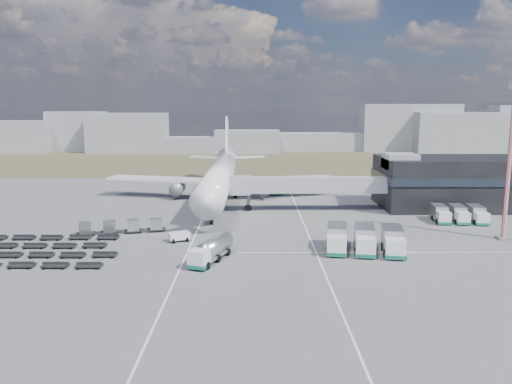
{
  "coord_description": "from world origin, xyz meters",
  "views": [
    {
      "loc": [
        7.33,
        -75.09,
        20.18
      ],
      "look_at": [
        7.72,
        18.61,
        4.0
      ],
      "focal_mm": 35.0,
      "sensor_mm": 36.0,
      "label": 1
    }
  ],
  "objects": [
    {
      "name": "catering_truck",
      "position": [
        11.63,
        39.75,
        1.48
      ],
      "size": [
        4.09,
        6.74,
        2.89
      ],
      "rotation": [
        0.0,
        0.0,
        0.26
      ],
      "color": "white",
      "rests_on": "ground"
    },
    {
      "name": "service_trucks_near",
      "position": [
        22.82,
        -7.59,
        1.72
      ],
      "size": [
        11.58,
        9.48,
        3.17
      ],
      "rotation": [
        0.0,
        0.0,
        -0.17
      ],
      "color": "white",
      "rests_on": "ground"
    },
    {
      "name": "airliner",
      "position": [
        0.0,
        32.38,
        5.29
      ],
      "size": [
        51.59,
        64.53,
        17.62
      ],
      "color": "white",
      "rests_on": "ground"
    },
    {
      "name": "service_trucks_far",
      "position": [
        43.42,
        10.52,
        1.41
      ],
      "size": [
        9.09,
        7.21,
        2.59
      ],
      "rotation": [
        0.0,
        0.0,
        -0.09
      ],
      "color": "white",
      "rests_on": "ground"
    },
    {
      "name": "terminal",
      "position": [
        47.77,
        23.96,
        5.25
      ],
      "size": [
        30.4,
        16.4,
        11.0
      ],
      "color": "black",
      "rests_on": "ground"
    },
    {
      "name": "grass_strip",
      "position": [
        0.0,
        110.0,
        0.01
      ],
      "size": [
        420.0,
        90.0,
        0.01
      ],
      "primitive_type": "cube",
      "color": "#46412A",
      "rests_on": "ground"
    },
    {
      "name": "skyline",
      "position": [
        -19.38,
        147.88,
        8.96
      ],
      "size": [
        301.73,
        23.61,
        24.88
      ],
      "color": "gray",
      "rests_on": "ground"
    },
    {
      "name": "ground",
      "position": [
        0.0,
        0.0,
        0.0
      ],
      "size": [
        420.0,
        420.0,
        0.0
      ],
      "primitive_type": "plane",
      "color": "#565659",
      "rests_on": "ground"
    },
    {
      "name": "jet_bridge",
      "position": [
        15.9,
        20.42,
        5.05
      ],
      "size": [
        30.3,
        3.8,
        7.05
      ],
      "color": "#939399",
      "rests_on": "ground"
    },
    {
      "name": "floodlight_mast",
      "position": [
        45.63,
        -0.94,
        11.9
      ],
      "size": [
        2.25,
        1.83,
        23.74
      ],
      "rotation": [
        0.0,
        0.0,
        -0.37
      ],
      "color": "red",
      "rests_on": "ground"
    },
    {
      "name": "baggage_dollies",
      "position": [
        -24.29,
        -8.14,
        0.39
      ],
      "size": [
        25.78,
        15.19,
        0.77
      ],
      "rotation": [
        0.0,
        0.0,
        0.0
      ],
      "color": "black",
      "rests_on": "ground"
    },
    {
      "name": "pushback_tug",
      "position": [
        -4.0,
        -2.05,
        0.7
      ],
      "size": [
        3.52,
        2.86,
        1.41
      ],
      "primitive_type": "cube",
      "rotation": [
        0.0,
        0.0,
        0.43
      ],
      "color": "white",
      "rests_on": "ground"
    },
    {
      "name": "uld_row",
      "position": [
        -13.94,
        2.71,
        1.15
      ],
      "size": [
        13.89,
        5.15,
        1.92
      ],
      "rotation": [
        0.0,
        0.0,
        0.25
      ],
      "color": "black",
      "rests_on": "ground"
    },
    {
      "name": "lane_markings",
      "position": [
        9.77,
        3.0,
        0.01
      ],
      "size": [
        47.12,
        110.0,
        0.01
      ],
      "color": "silver",
      "rests_on": "ground"
    },
    {
      "name": "fuel_tanker",
      "position": [
        1.72,
        -11.79,
        1.5
      ],
      "size": [
        5.52,
        9.53,
        3.01
      ],
      "rotation": [
        0.0,
        0.0,
        -0.37
      ],
      "color": "white",
      "rests_on": "ground"
    }
  ]
}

